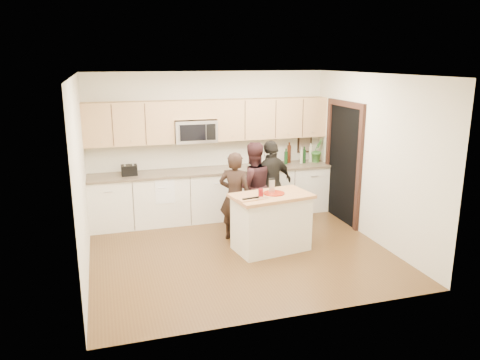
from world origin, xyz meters
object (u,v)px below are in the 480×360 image
object	(u,v)px
toaster	(129,170)
woman_center	(253,187)
woman_left	(235,196)
woman_right	(271,184)
island	(271,222)

from	to	relation	value
toaster	woman_center	xyz separation A→B (m)	(2.02, -0.77, -0.25)
woman_left	woman_right	xyz separation A→B (m)	(0.78, 0.39, 0.04)
toaster	woman_center	bearing A→B (deg)	-20.98
island	woman_right	distance (m)	1.10
toaster	woman_left	size ratio (longest dim) A/B	0.18
woman_center	woman_right	distance (m)	0.36
woman_center	woman_right	size ratio (longest dim) A/B	0.99
toaster	woman_right	bearing A→B (deg)	-17.21
island	toaster	distance (m)	2.71
island	woman_right	xyz separation A→B (m)	(0.36, 0.98, 0.33)
woman_right	woman_center	bearing A→B (deg)	-17.09
woman_center	island	bearing A→B (deg)	90.56
woman_right	island	bearing A→B (deg)	46.53
woman_center	woman_right	bearing A→B (deg)	-173.13
island	woman_left	world-z (taller)	woman_left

